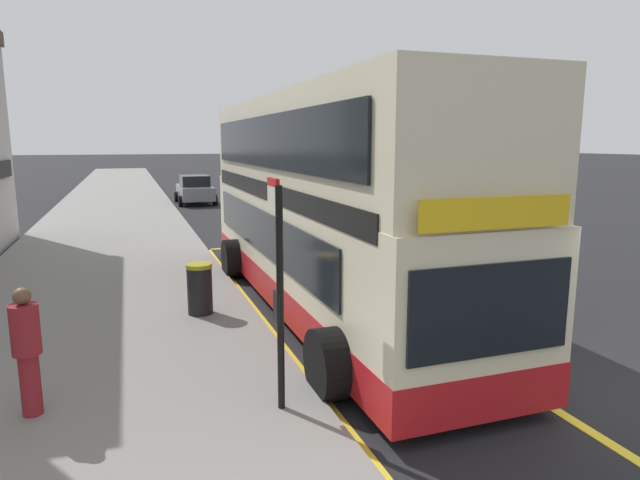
{
  "coord_description": "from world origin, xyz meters",
  "views": [
    {
      "loc": [
        -6.28,
        -5.14,
        3.49
      ],
      "look_at": [
        -2.55,
        5.46,
        1.47
      ],
      "focal_mm": 30.65,
      "sensor_mm": 36.0,
      "label": 1
    }
  ],
  "objects_px": {
    "bus_stop_sign": "(278,278)",
    "parked_car_maroon_kerbside": "(341,191)",
    "parked_car_grey_behind": "(195,190)",
    "pedestrian_waiting_near_sign": "(27,347)",
    "double_decker_bus": "(323,211)",
    "parked_car_white_across": "(265,182)",
    "litter_bin": "(200,289)"
  },
  "relations": [
    {
      "from": "pedestrian_waiting_near_sign",
      "to": "bus_stop_sign",
      "type": "bearing_deg",
      "value": -14.88
    },
    {
      "from": "bus_stop_sign",
      "to": "parked_car_grey_behind",
      "type": "height_order",
      "value": "bus_stop_sign"
    },
    {
      "from": "bus_stop_sign",
      "to": "litter_bin",
      "type": "height_order",
      "value": "bus_stop_sign"
    },
    {
      "from": "parked_car_maroon_kerbside",
      "to": "parked_car_grey_behind",
      "type": "relative_size",
      "value": 1.0
    },
    {
      "from": "double_decker_bus",
      "to": "bus_stop_sign",
      "type": "height_order",
      "value": "double_decker_bus"
    },
    {
      "from": "double_decker_bus",
      "to": "parked_car_white_across",
      "type": "height_order",
      "value": "double_decker_bus"
    },
    {
      "from": "parked_car_maroon_kerbside",
      "to": "litter_bin",
      "type": "height_order",
      "value": "parked_car_maroon_kerbside"
    },
    {
      "from": "parked_car_maroon_kerbside",
      "to": "parked_car_grey_behind",
      "type": "height_order",
      "value": "same"
    },
    {
      "from": "parked_car_maroon_kerbside",
      "to": "parked_car_white_across",
      "type": "bearing_deg",
      "value": -76.59
    },
    {
      "from": "pedestrian_waiting_near_sign",
      "to": "parked_car_white_across",
      "type": "bearing_deg",
      "value": 70.91
    },
    {
      "from": "parked_car_grey_behind",
      "to": "parked_car_white_across",
      "type": "relative_size",
      "value": 1.0
    },
    {
      "from": "litter_bin",
      "to": "pedestrian_waiting_near_sign",
      "type": "bearing_deg",
      "value": -126.01
    },
    {
      "from": "double_decker_bus",
      "to": "parked_car_grey_behind",
      "type": "height_order",
      "value": "double_decker_bus"
    },
    {
      "from": "parked_car_grey_behind",
      "to": "parked_car_white_across",
      "type": "height_order",
      "value": "same"
    },
    {
      "from": "bus_stop_sign",
      "to": "parked_car_maroon_kerbside",
      "type": "xyz_separation_m",
      "value": [
        9.43,
        21.79,
        -1.03
      ]
    },
    {
      "from": "bus_stop_sign",
      "to": "pedestrian_waiting_near_sign",
      "type": "bearing_deg",
      "value": 165.12
    },
    {
      "from": "pedestrian_waiting_near_sign",
      "to": "litter_bin",
      "type": "relative_size",
      "value": 1.62
    },
    {
      "from": "double_decker_bus",
      "to": "pedestrian_waiting_near_sign",
      "type": "distance_m",
      "value": 6.31
    },
    {
      "from": "parked_car_maroon_kerbside",
      "to": "pedestrian_waiting_near_sign",
      "type": "bearing_deg",
      "value": 57.93
    },
    {
      "from": "parked_car_grey_behind",
      "to": "litter_bin",
      "type": "bearing_deg",
      "value": 83.69
    },
    {
      "from": "bus_stop_sign",
      "to": "parked_car_maroon_kerbside",
      "type": "height_order",
      "value": "bus_stop_sign"
    },
    {
      "from": "bus_stop_sign",
      "to": "parked_car_white_across",
      "type": "relative_size",
      "value": 0.69
    },
    {
      "from": "parked_car_white_across",
      "to": "litter_bin",
      "type": "relative_size",
      "value": 4.17
    },
    {
      "from": "parked_car_grey_behind",
      "to": "double_decker_bus",
      "type": "bearing_deg",
      "value": 90.7
    },
    {
      "from": "parked_car_maroon_kerbside",
      "to": "litter_bin",
      "type": "xyz_separation_m",
      "value": [
        -9.91,
        -17.56,
        -0.15
      ]
    },
    {
      "from": "parked_car_white_across",
      "to": "parked_car_grey_behind",
      "type": "bearing_deg",
      "value": -140.05
    },
    {
      "from": "bus_stop_sign",
      "to": "parked_car_grey_behind",
      "type": "xyz_separation_m",
      "value": [
        1.91,
        25.5,
        -1.03
      ]
    },
    {
      "from": "bus_stop_sign",
      "to": "litter_bin",
      "type": "bearing_deg",
      "value": 96.43
    },
    {
      "from": "parked_car_white_across",
      "to": "pedestrian_waiting_near_sign",
      "type": "distance_m",
      "value": 31.12
    },
    {
      "from": "parked_car_grey_behind",
      "to": "parked_car_white_across",
      "type": "bearing_deg",
      "value": -138.23
    },
    {
      "from": "bus_stop_sign",
      "to": "parked_car_maroon_kerbside",
      "type": "distance_m",
      "value": 23.77
    },
    {
      "from": "litter_bin",
      "to": "double_decker_bus",
      "type": "bearing_deg",
      "value": 2.51
    }
  ]
}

